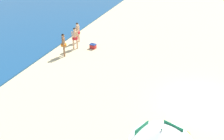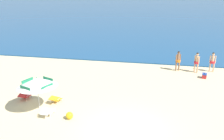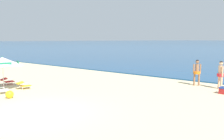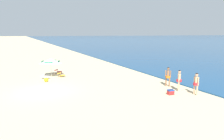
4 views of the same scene
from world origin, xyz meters
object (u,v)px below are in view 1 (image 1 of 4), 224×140
at_px(person_standing_near_shore, 78,31).
at_px(beach_ball, 186,136).
at_px(cooler_box, 93,46).
at_px(person_standing_beside, 63,43).
at_px(beach_umbrella_striped_main, 161,136).
at_px(person_wading_in, 75,37).

bearing_deg(person_standing_near_shore, beach_ball, -133.09).
bearing_deg(cooler_box, person_standing_beside, 144.32).
distance_m(beach_umbrella_striped_main, beach_ball, 2.91).
distance_m(person_standing_near_shore, person_wading_in, 1.46).
distance_m(beach_umbrella_striped_main, person_standing_near_shore, 15.14).
height_order(beach_umbrella_striped_main, cooler_box, beach_umbrella_striped_main).
bearing_deg(cooler_box, beach_umbrella_striped_main, -145.40).
xyz_separation_m(person_standing_beside, person_wading_in, (1.58, -0.18, 0.01)).
distance_m(person_standing_beside, cooler_box, 2.72).
xyz_separation_m(person_standing_beside, cooler_box, (2.11, -1.51, -0.83)).
distance_m(beach_umbrella_striped_main, cooler_box, 13.46).
distance_m(beach_umbrella_striped_main, person_standing_beside, 12.75).
height_order(beach_umbrella_striped_main, person_standing_beside, beach_umbrella_striped_main).
xyz_separation_m(person_wading_in, cooler_box, (0.53, -1.34, -0.84)).
bearing_deg(beach_ball, person_standing_near_shore, 46.91).
height_order(person_standing_near_shore, person_standing_beside, person_standing_beside).
distance_m(person_standing_near_shore, person_standing_beside, 2.98).
bearing_deg(beach_umbrella_striped_main, person_standing_beside, 45.66).
bearing_deg(person_wading_in, person_standing_near_shore, 17.76).
xyz_separation_m(person_standing_beside, beach_ball, (-6.60, -9.95, -0.82)).
height_order(person_standing_near_shore, cooler_box, person_standing_near_shore).
relative_size(beach_umbrella_striped_main, person_wading_in, 1.91).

